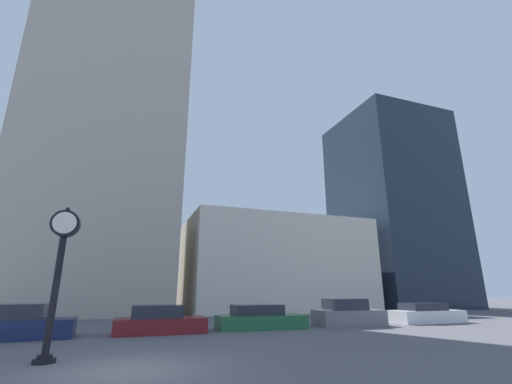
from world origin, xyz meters
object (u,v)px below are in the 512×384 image
car_white (426,314)px  car_navy (16,324)px  street_clock (60,260)px  car_grey (348,314)px  car_maroon (159,321)px  car_green (260,319)px

car_white → car_navy: bearing=-178.5°
street_clock → car_grey: size_ratio=1.10×
street_clock → car_white: 21.26m
car_maroon → car_grey: car_grey is taller
street_clock → car_green: bearing=35.4°
car_green → car_white: (11.35, -0.10, -0.01)m
street_clock → car_white: size_ratio=0.94×
car_navy → street_clock: bearing=-71.0°
car_maroon → car_green: size_ratio=0.88×
street_clock → car_green: 11.11m
car_navy → car_grey: (16.56, 0.21, 0.04)m
street_clock → car_maroon: 7.42m
car_maroon → car_white: car_maroon is taller
street_clock → car_grey: 15.73m
car_navy → car_green: bearing=-0.1°
car_green → car_grey: (5.44, -0.12, 0.11)m
car_green → car_grey: car_grey is taller
car_maroon → car_white: bearing=1.0°
car_green → car_grey: 5.44m
street_clock → car_white: (20.20, 6.19, -2.35)m
street_clock → car_green: street_clock is taller
street_clock → car_grey: street_clock is taller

